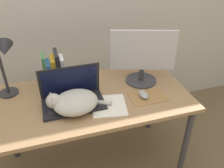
# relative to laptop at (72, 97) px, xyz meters

# --- Properties ---
(desk) EXTENTS (1.36, 0.69, 0.71)m
(desk) POSITION_rel_laptop_xyz_m (0.13, 0.03, -0.12)
(desk) COLOR #93704C
(desk) RESTS_ON ground_plane
(laptop) EXTENTS (0.40, 0.23, 0.24)m
(laptop) POSITION_rel_laptop_xyz_m (0.00, 0.00, 0.00)
(laptop) COLOR black
(laptop) RESTS_ON desk
(cat) EXTENTS (0.41, 0.28, 0.14)m
(cat) POSITION_rel_laptop_xyz_m (-0.00, -0.07, 0.01)
(cat) COLOR #B2ADA3
(cat) RESTS_ON desk
(external_monitor) EXTENTS (0.45, 0.23, 0.40)m
(external_monitor) POSITION_rel_laptop_xyz_m (0.54, 0.12, 0.16)
(external_monitor) COLOR #333338
(external_monitor) RESTS_ON desk
(mousepad) EXTENTS (0.25, 0.17, 0.00)m
(mousepad) POSITION_rel_laptop_xyz_m (0.50, -0.08, -0.05)
(mousepad) COLOR olive
(mousepad) RESTS_ON desk
(computer_mouse) EXTENTS (0.06, 0.10, 0.03)m
(computer_mouse) POSITION_rel_laptop_xyz_m (0.47, -0.07, -0.03)
(computer_mouse) COLOR #99999E
(computer_mouse) RESTS_ON mousepad
(book_row) EXTENTS (0.15, 0.16, 0.26)m
(book_row) POSITION_rel_laptop_xyz_m (-0.09, 0.27, 0.06)
(book_row) COLOR #387A42
(book_row) RESTS_ON desk
(desk_lamp) EXTENTS (0.17, 0.17, 0.42)m
(desk_lamp) POSITION_rel_laptop_xyz_m (-0.38, 0.21, 0.23)
(desk_lamp) COLOR #28282D
(desk_lamp) RESTS_ON desk
(notepad) EXTENTS (0.26, 0.27, 0.01)m
(notepad) POSITION_rel_laptop_xyz_m (0.22, -0.10, -0.04)
(notepad) COLOR silver
(notepad) RESTS_ON desk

